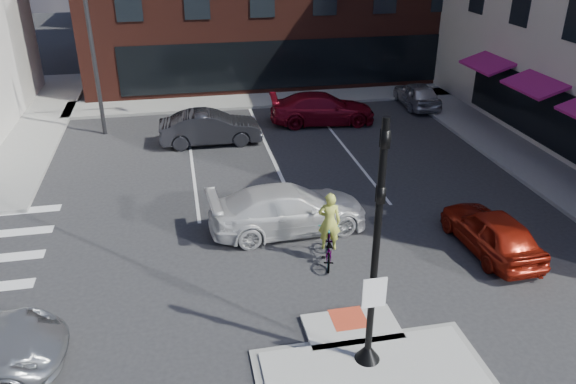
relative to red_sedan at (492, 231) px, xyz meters
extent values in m
plane|color=#28282B|center=(-5.41, -4.43, -0.70)|extent=(120.00, 120.00, 0.00)
cube|color=#A8A8A3|center=(-5.41, -2.83, -0.64)|extent=(2.40, 1.40, 0.12)
cube|color=red|center=(-5.41, -2.53, -0.57)|extent=(0.90, 0.90, 0.01)
cube|color=gray|center=(-16.41, 15.57, -0.62)|extent=(3.00, 20.00, 0.15)
cube|color=gray|center=(5.39, 5.57, -0.62)|extent=(3.00, 24.00, 0.15)
cube|color=gray|center=(-2.41, 17.57, -0.62)|extent=(26.00, 3.00, 0.15)
cube|color=black|center=(-2.41, 18.57, 1.10)|extent=(20.00, 0.12, 2.80)
cube|color=black|center=(6.59, 5.57, 1.00)|extent=(0.12, 16.00, 2.60)
cube|color=#B31774|center=(5.89, 5.57, 2.35)|extent=(1.46, 3.00, 0.58)
cube|color=#B31774|center=(5.89, 11.57, 2.35)|extent=(1.46, 3.00, 0.58)
cone|color=black|center=(-5.41, -4.03, -0.35)|extent=(0.60, 0.60, 0.45)
cylinder|color=black|center=(-5.41, -4.03, 2.50)|extent=(0.16, 0.16, 5.80)
cube|color=white|center=(-5.41, -4.15, 1.40)|extent=(0.55, 0.04, 0.75)
imported|color=black|center=(-5.41, -4.03, 4.60)|extent=(0.18, 0.22, 1.10)
imported|color=black|center=(-5.41, -4.03, 3.40)|extent=(0.18, 0.22, 1.10)
cylinder|color=black|center=(-12.91, 13.57, 3.30)|extent=(0.20, 0.20, 8.00)
imported|color=maroon|center=(0.00, 0.00, 0.00)|extent=(1.83, 4.16, 1.39)
imported|color=silver|center=(-5.98, 2.57, 0.07)|extent=(5.44, 2.50, 1.54)
imported|color=#27272C|center=(-7.91, 11.23, 0.07)|extent=(4.69, 1.68, 1.54)
imported|color=silver|center=(3.80, 14.71, 0.00)|extent=(1.84, 4.15, 1.39)
imported|color=maroon|center=(-2.08, 13.02, 0.08)|extent=(5.50, 2.64, 1.55)
imported|color=#3F3F44|center=(-5.17, 0.42, -0.21)|extent=(1.10, 1.95, 0.97)
imported|color=#B9C244|center=(-5.17, 0.42, 0.68)|extent=(0.77, 0.60, 1.86)
camera|label=1|loc=(-9.28, -13.66, 8.79)|focal=35.00mm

